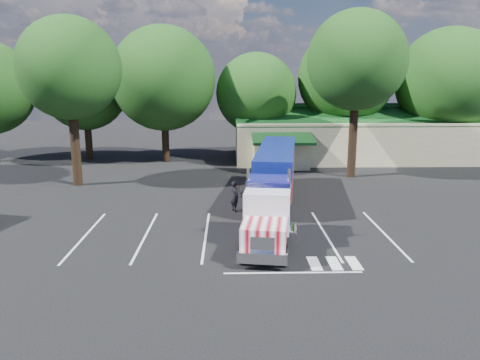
{
  "coord_description": "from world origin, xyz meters",
  "views": [
    {
      "loc": [
        1.27,
        -29.72,
        8.3
      ],
      "look_at": [
        1.93,
        -1.54,
        2.0
      ],
      "focal_mm": 35.0,
      "sensor_mm": 36.0,
      "label": 1
    }
  ],
  "objects_px": {
    "woman": "(235,196)",
    "silver_sedan": "(307,157)",
    "semi_truck": "(275,176)",
    "bicycle": "(237,188)"
  },
  "relations": [
    {
      "from": "semi_truck",
      "to": "bicycle",
      "type": "relative_size",
      "value": 9.61
    },
    {
      "from": "woman",
      "to": "bicycle",
      "type": "height_order",
      "value": "woman"
    },
    {
      "from": "woman",
      "to": "bicycle",
      "type": "xyz_separation_m",
      "value": [
        0.2,
        4.13,
        -0.47
      ]
    },
    {
      "from": "woman",
      "to": "silver_sedan",
      "type": "relative_size",
      "value": 0.44
    },
    {
      "from": "bicycle",
      "to": "silver_sedan",
      "type": "bearing_deg",
      "value": 36.43
    },
    {
      "from": "bicycle",
      "to": "silver_sedan",
      "type": "xyz_separation_m",
      "value": [
        6.89,
        11.42,
        0.23
      ]
    },
    {
      "from": "semi_truck",
      "to": "bicycle",
      "type": "height_order",
      "value": "semi_truck"
    },
    {
      "from": "woman",
      "to": "silver_sedan",
      "type": "distance_m",
      "value": 17.09
    },
    {
      "from": "woman",
      "to": "silver_sedan",
      "type": "xyz_separation_m",
      "value": [
        7.09,
        15.54,
        -0.24
      ]
    },
    {
      "from": "woman",
      "to": "bicycle",
      "type": "bearing_deg",
      "value": -31.24
    }
  ]
}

